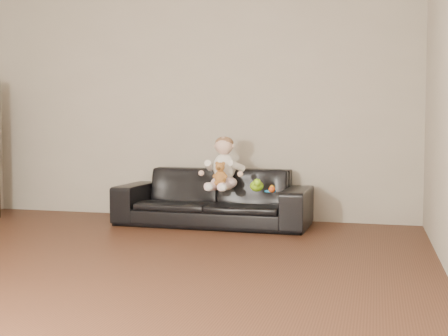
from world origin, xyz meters
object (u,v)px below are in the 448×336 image
(baby, at_px, (224,166))
(toy_blue_disc, at_px, (270,191))
(toy_rattle, at_px, (272,189))
(toy_green, at_px, (257,186))
(teddy_bear, at_px, (220,174))
(sofa, at_px, (213,197))

(baby, bearing_deg, toy_blue_disc, 4.41)
(baby, bearing_deg, toy_rattle, -2.25)
(toy_green, xyz_separation_m, toy_rattle, (0.16, -0.06, -0.02))
(teddy_bear, bearing_deg, sofa, 143.91)
(toy_green, bearing_deg, sofa, 159.54)
(sofa, height_order, baby, baby)
(sofa, relative_size, toy_rattle, 30.99)
(teddy_bear, xyz_separation_m, toy_green, (0.35, 0.09, -0.12))
(sofa, relative_size, toy_blue_disc, 18.06)
(toy_rattle, bearing_deg, baby, 164.78)
(baby, relative_size, toy_rattle, 8.41)
(teddy_bear, height_order, toy_blue_disc, teddy_bear)
(sofa, height_order, teddy_bear, teddy_bear)
(baby, height_order, toy_green, baby)
(baby, distance_m, toy_green, 0.41)
(baby, xyz_separation_m, toy_green, (0.36, -0.08, -0.18))
(baby, height_order, teddy_bear, baby)
(teddy_bear, xyz_separation_m, toy_rattle, (0.51, 0.02, -0.14))
(sofa, xyz_separation_m, toy_rattle, (0.66, -0.25, 0.12))
(teddy_bear, xyz_separation_m, toy_blue_disc, (0.48, 0.09, -0.17))
(teddy_bear, relative_size, toy_green, 1.40)
(toy_green, xyz_separation_m, toy_blue_disc, (0.13, 0.00, -0.05))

